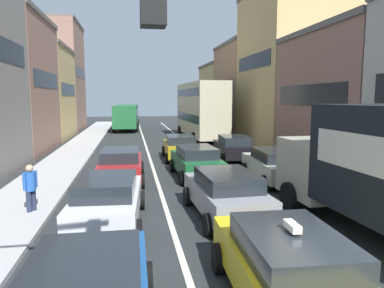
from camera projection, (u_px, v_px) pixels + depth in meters
name	position (u px, v px, depth m)	size (l,w,h in m)	color
sidewalk_left	(72.00, 154.00, 23.77)	(2.60, 64.00, 0.14)	#B6B6B6
lane_stripe_left	(148.00, 153.00, 24.61)	(0.16, 60.00, 0.01)	silver
lane_stripe_right	(197.00, 152.00, 25.18)	(0.16, 60.00, 0.01)	silver
building_row_right	(293.00, 87.00, 28.30)	(7.20, 43.90, 12.06)	tan
taxi_centre_lane_front	(287.00, 267.00, 6.31)	(2.20, 4.37, 1.66)	yellow
sedan_centre_lane_second	(226.00, 193.00, 11.27)	(2.21, 4.37, 1.49)	gray
wagon_left_lane_second	(108.00, 200.00, 10.51)	(2.27, 4.40, 1.49)	silver
hatchback_centre_lane_third	(196.00, 161.00, 16.97)	(2.18, 4.36, 1.49)	#19592D
sedan_left_lane_third	(121.00, 164.00, 16.10)	(2.14, 4.34, 1.49)	#A51E1E
coupe_centre_lane_fourth	(180.00, 147.00, 21.92)	(2.16, 4.35, 1.49)	#B29319
sedan_right_lane_behind_truck	(274.00, 165.00, 16.02)	(2.22, 4.38, 1.49)	beige
wagon_right_lane_far	(234.00, 147.00, 21.73)	(2.30, 4.41, 1.49)	black
bus_mid_queue_primary	(201.00, 108.00, 31.98)	(3.04, 10.57, 5.06)	#BFB793
bus_far_queue_secondary	(127.00, 115.00, 42.49)	(3.10, 10.59, 2.90)	#1E6033
pedestrian_near_kerb	(30.00, 187.00, 11.43)	(0.35, 0.46, 1.66)	#262D47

